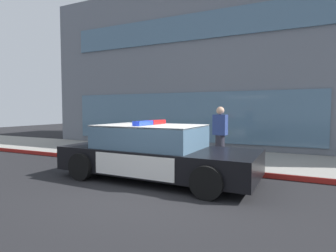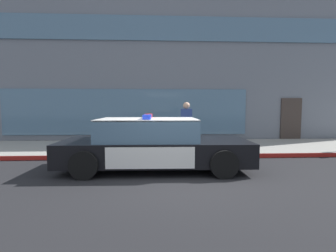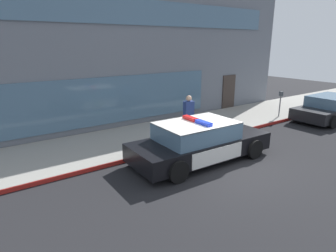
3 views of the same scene
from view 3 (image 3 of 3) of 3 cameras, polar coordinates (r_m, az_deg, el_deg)
name	(u,v)px [view 3 (image 3 of 3)]	position (r m, az deg, el deg)	size (l,w,h in m)	color
ground	(227,163)	(10.00, 11.74, -7.25)	(48.00, 48.00, 0.00)	black
sidewalk	(164,133)	(12.71, -0.89, -1.43)	(48.00, 3.58, 0.15)	gray
curb_red_paint	(189,144)	(11.34, 4.28, -3.68)	(28.80, 0.04, 0.14)	maroon
storefront_building	(111,48)	(17.43, -11.26, 14.95)	(18.63, 8.17, 7.27)	slate
police_cruiser	(199,141)	(9.88, 6.27, -3.05)	(5.04, 2.24, 1.49)	black
fire_hydrant	(162,137)	(10.86, -1.21, -2.17)	(0.34, 0.39, 0.73)	#4C994C
car_down_street	(330,108)	(17.32, 29.57, 3.13)	(4.60, 2.05, 1.29)	black
pedestrian_on_sidewalk	(189,115)	(11.98, 4.11, 2.11)	(0.43, 0.31, 1.71)	#23232D
parking_meter	(280,99)	(16.25, 21.47, 5.00)	(0.12, 0.18, 1.34)	slate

